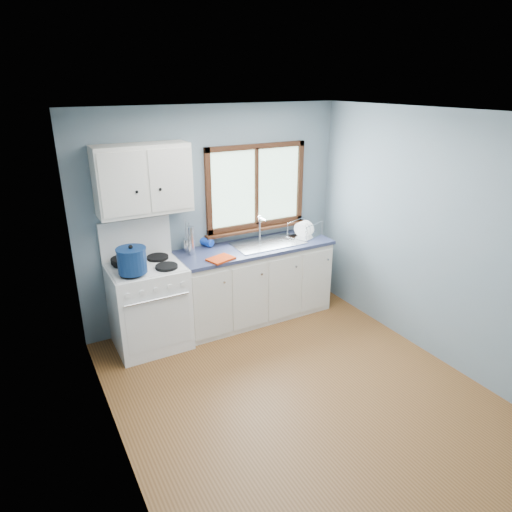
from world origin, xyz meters
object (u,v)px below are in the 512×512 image
gas_range (149,304)px  stockpot (132,260)px  skillet (123,260)px  sink (268,248)px  base_cabinets (255,285)px  thermos (191,241)px  utensil_crock (188,245)px  dish_rack (304,232)px

gas_range → stockpot: bearing=-134.0°
gas_range → skillet: (-0.19, 0.14, 0.49)m
sink → stockpot: bearing=-173.4°
base_cabinets → thermos: 1.01m
skillet → utensil_crock: 0.76m
base_cabinets → utensil_crock: size_ratio=5.01×
gas_range → skillet: gas_range is taller
sink → dish_rack: sink is taller
thermos → dish_rack: thermos is taller
skillet → stockpot: (0.02, -0.31, 0.10)m
dish_rack → skillet: bearing=155.6°
skillet → gas_range: bearing=-53.2°
thermos → stockpot: bearing=-158.7°
thermos → skillet: bearing=177.8°
gas_range → base_cabinets: (1.31, 0.02, -0.08)m
base_cabinets → utensil_crock: bearing=163.8°
stockpot → dish_rack: stockpot is taller
utensil_crock → dish_rack: bearing=-7.9°
sink → stockpot: (-1.65, -0.19, 0.23)m
stockpot → thermos: (0.73, 0.28, -0.01)m
base_cabinets → stockpot: size_ratio=4.83×
base_cabinets → sink: bearing=-0.1°
stockpot → dish_rack: 2.20m
utensil_crock → dish_rack: 1.46m
stockpot → utensil_crock: utensil_crock is taller
stockpot → utensil_crock: (0.74, 0.40, -0.09)m
skillet → thermos: 0.75m
gas_range → base_cabinets: gas_range is taller
base_cabinets → skillet: (-1.49, 0.12, 0.57)m
sink → utensil_crock: size_ratio=2.28×
sink → dish_rack: (0.53, 0.01, 0.11)m
sink → skillet: sink is taller
base_cabinets → gas_range: bearing=-179.2°
gas_range → utensil_crock: size_ratio=3.68×
sink → thermos: (-0.93, 0.09, 0.22)m
stockpot → dish_rack: (2.18, 0.20, -0.12)m
gas_range → base_cabinets: 1.31m
thermos → dish_rack: 1.47m
base_cabinets → sink: size_ratio=2.20×
base_cabinets → utensil_crock: (-0.74, 0.21, 0.59)m
gas_range → thermos: size_ratio=4.20×
skillet → dish_rack: 2.21m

